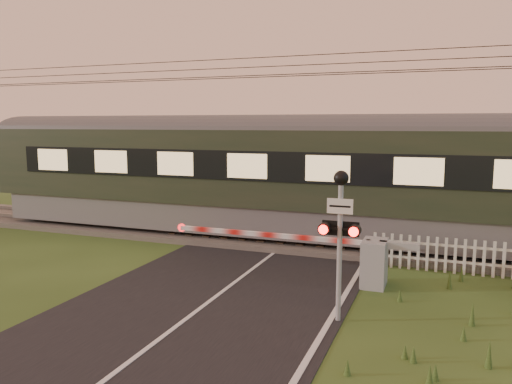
% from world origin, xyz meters
% --- Properties ---
extents(ground, '(160.00, 160.00, 0.00)m').
position_xyz_m(ground, '(0.00, 0.00, 0.00)').
color(ground, '#2B4219').
rests_on(ground, ground).
extents(road, '(6.00, 140.00, 0.03)m').
position_xyz_m(road, '(0.02, -0.23, 0.01)').
color(road, black).
rests_on(road, ground).
extents(track_bed, '(140.00, 3.40, 0.39)m').
position_xyz_m(track_bed, '(0.00, 6.50, 0.07)').
color(track_bed, '#47423D').
rests_on(track_bed, ground).
extents(overhead_wires, '(120.00, 0.62, 0.62)m').
position_xyz_m(overhead_wires, '(0.00, 6.50, 5.72)').
color(overhead_wires, black).
rests_on(overhead_wires, ground).
extents(boom_gate, '(6.47, 0.88, 1.17)m').
position_xyz_m(boom_gate, '(3.00, 2.83, 0.64)').
color(boom_gate, gray).
rests_on(boom_gate, ground).
extents(crossing_signal, '(0.78, 0.34, 3.05)m').
position_xyz_m(crossing_signal, '(2.89, 0.32, 2.10)').
color(crossing_signal, gray).
rests_on(crossing_signal, ground).
extents(picket_fence, '(3.72, 0.08, 0.95)m').
position_xyz_m(picket_fence, '(4.80, 4.60, 0.48)').
color(picket_fence, silver).
rests_on(picket_fence, ground).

